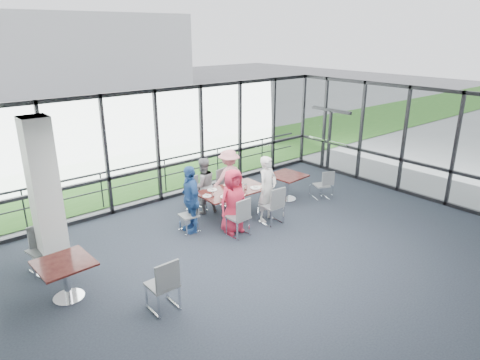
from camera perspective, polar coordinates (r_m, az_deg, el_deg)
floor at (r=9.08m, az=5.88°, el=-11.85°), size 12.00×10.00×0.02m
ceiling at (r=7.91m, az=6.67°, el=8.47°), size 12.00×10.00×0.04m
curtain_wall_back at (r=12.18m, az=-10.93°, el=4.35°), size 12.00×0.10×3.20m
curtain_wall_right at (r=13.18m, az=24.76°, el=4.05°), size 0.10×10.00×3.20m
exit_door at (r=15.22m, az=11.80°, el=5.14°), size 0.12×1.60×2.10m
structural_column at (r=9.12m, az=-24.49°, el=-2.19°), size 0.50×0.50×3.20m
apron at (r=17.00m, az=-18.93°, el=2.23°), size 80.00×70.00×0.02m
grass_strip at (r=15.22m, az=-16.14°, el=0.69°), size 80.00×5.00×0.01m
hangar_main at (r=38.60m, az=-26.39°, el=14.92°), size 24.00×10.00×6.00m
guard_rail at (r=13.00m, az=-11.93°, el=0.16°), size 12.00×0.06×0.06m
main_table at (r=11.18m, az=-0.99°, el=-1.94°), size 1.86×1.06×0.75m
side_table_left at (r=8.46m, az=-22.37°, el=-10.72°), size 0.98×0.98×0.75m
side_table_right at (r=12.38m, az=6.30°, el=0.21°), size 1.00×1.00×0.75m
diner_near_left at (r=10.26m, az=-0.92°, el=-2.85°), size 0.80×0.54×1.60m
diner_near_right at (r=10.91m, az=3.67°, el=-1.19°), size 0.70×0.57×1.71m
diner_far_left at (r=11.43m, az=-4.97°, el=-0.75°), size 0.81×0.58×1.53m
diner_far_right at (r=11.90m, az=-1.48°, el=0.34°), size 1.07×0.60×1.61m
diner_end at (r=10.35m, az=-6.62°, el=-2.55°), size 0.76×1.08×1.68m
chair_main_nl at (r=10.19m, az=-0.25°, el=-4.96°), size 0.50×0.50×0.96m
chair_main_nr at (r=10.85m, az=4.19°, el=-3.42°), size 0.51×0.51×0.97m
chair_main_fl at (r=11.68m, az=-5.87°, el=-1.98°), size 0.47×0.47×0.90m
chair_main_fr at (r=12.08m, az=-2.01°, el=-1.01°), size 0.55×0.55×0.95m
chair_main_end at (r=10.51m, az=-6.84°, el=-4.70°), size 0.45×0.45×0.84m
chair_spare_la at (r=7.78m, az=-10.36°, el=-13.55°), size 0.48×0.48×0.99m
chair_spare_lb at (r=9.64m, az=-25.01°, el=-8.52°), size 0.55×0.55×0.93m
chair_spare_r at (r=12.68m, az=10.82°, el=-0.68°), size 0.53×0.53×0.82m
plate_nl at (r=10.66m, az=-2.04°, el=-2.25°), size 0.24×0.24×0.01m
plate_nr at (r=11.25m, az=2.08°, el=-1.05°), size 0.28×0.28×0.01m
plate_fl at (r=11.13m, az=-3.72°, el=-1.32°), size 0.26×0.26×0.01m
plate_fr at (r=11.62m, az=-0.35°, el=-0.38°), size 0.28×0.28×0.01m
plate_end at (r=10.73m, az=-4.40°, el=-2.13°), size 0.23×0.23×0.01m
tumbler_a at (r=10.80m, az=-1.27°, el=-1.54°), size 0.08×0.08×0.15m
tumbler_b at (r=11.11m, az=0.74°, el=-0.95°), size 0.08×0.08×0.15m
tumbler_c at (r=11.30m, az=-1.68°, el=-0.66°), size 0.06×0.06×0.13m
tumbler_d at (r=10.67m, az=-3.65°, el=-1.89°), size 0.07×0.07×0.14m
menu_a at (r=10.73m, az=-0.02°, el=-2.11°), size 0.39×0.35×0.00m
menu_b at (r=11.38m, az=2.82°, el=-0.86°), size 0.35×0.32×0.00m
menu_c at (r=11.50m, az=-1.52°, el=-0.62°), size 0.28×0.20×0.00m
condiment_caddy at (r=11.19m, az=-1.23°, el=-1.09°), size 0.10×0.07×0.04m
ketchup_bottle at (r=11.12m, az=-1.22°, el=-0.85°), size 0.06×0.06×0.18m
green_bottle at (r=11.18m, az=-1.12°, el=-0.68°), size 0.05×0.05×0.20m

